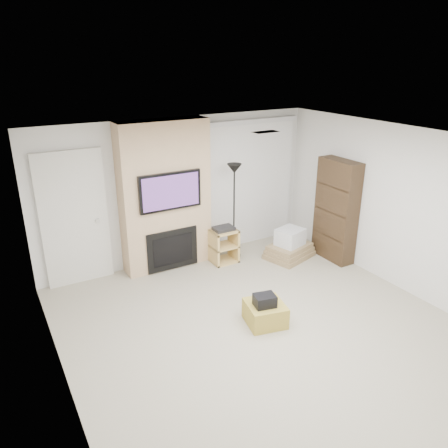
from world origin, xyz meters
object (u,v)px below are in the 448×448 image
ottoman (265,313)px  floor_lamp (234,185)px  av_stand (224,243)px  bookshelf (336,211)px  box_stack (290,247)px

ottoman → floor_lamp: bearing=70.4°
floor_lamp → ottoman: bearing=-109.6°
floor_lamp → av_stand: size_ratio=2.60×
av_stand → bookshelf: 2.05m
floor_lamp → box_stack: floor_lamp is taller
ottoman → box_stack: 2.18m
ottoman → bookshelf: (2.24, 1.11, 0.75)m
bookshelf → av_stand: bearing=155.0°
floor_lamp → bookshelf: size_ratio=0.95×
floor_lamp → av_stand: 1.05m
box_stack → bookshelf: bearing=-30.6°
av_stand → bookshelf: bearing=-25.0°
ottoman → floor_lamp: (0.73, 2.05, 1.20)m
floor_lamp → av_stand: (-0.27, -0.11, -1.01)m
ottoman → av_stand: 2.00m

